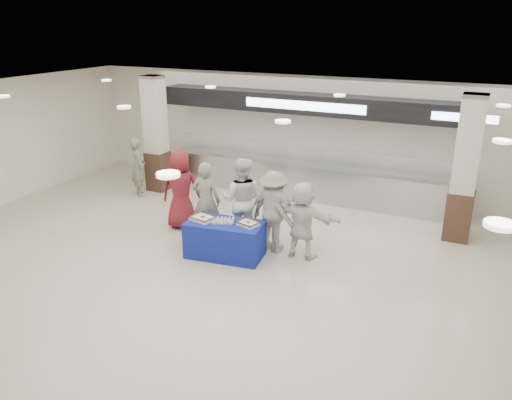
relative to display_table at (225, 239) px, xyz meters
The scene contains 15 objects.
ground 1.31m from the display_table, 79.29° to the right, with size 14.00×14.00×0.00m, color beige.
serving_line 4.25m from the display_table, 86.76° to the left, with size 8.70×0.85×2.80m.
column_left 4.93m from the display_table, 141.74° to the left, with size 0.55×0.55×3.20m.
column_right 5.30m from the display_table, 35.07° to the left, with size 0.55×0.55×3.20m.
display_table is the anchor object (origin of this frame).
sheet_cake_left 0.63m from the display_table, behind, with size 0.52×0.45×0.10m.
sheet_cake_right 0.65m from the display_table, ahead, with size 0.46×0.40×0.09m.
cupcake_tray 0.41m from the display_table, 168.50° to the left, with size 0.47×0.41×0.06m.
civilian_maroon 1.96m from the display_table, 150.51° to the left, with size 0.91×0.59×1.86m, color maroon.
soldier_a 1.14m from the display_table, 141.37° to the left, with size 0.64×0.42×1.76m, color slate.
chef_tall 1.05m from the display_table, 93.35° to the left, with size 0.91×0.71×1.88m, color silver.
chef_short 1.14m from the display_table, 38.51° to the left, with size 1.02×0.43×1.75m, color silver.
soldier_b 1.16m from the display_table, 42.97° to the left, with size 1.12×0.64×1.73m, color slate.
civilian_white 1.63m from the display_table, 24.44° to the left, with size 1.50×0.48×1.62m, color white.
soldier_bg 4.60m from the display_table, 149.55° to the left, with size 0.59×0.39×1.63m, color slate.
Camera 1 is at (4.31, -6.91, 4.63)m, focal length 35.00 mm.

